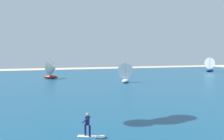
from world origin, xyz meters
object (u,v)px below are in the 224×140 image
at_px(sailboat_anchored_offshore, 52,69).
at_px(sailboat_far_right, 211,64).
at_px(sailboat_far_left, 126,72).
at_px(kitesurfer, 90,128).

bearing_deg(sailboat_anchored_offshore, sailboat_far_right, 7.36).
bearing_deg(sailboat_far_left, sailboat_far_right, 26.53).
relative_size(kitesurfer, sailboat_far_left, 0.44).
bearing_deg(sailboat_anchored_offshore, kitesurfer, -95.17).
height_order(sailboat_anchored_offshore, sailboat_far_right, sailboat_far_right).
height_order(sailboat_far_right, sailboat_far_left, sailboat_far_right).
height_order(kitesurfer, sailboat_far_left, sailboat_far_left).
distance_m(kitesurfer, sailboat_far_left, 36.39).
xyz_separation_m(sailboat_anchored_offshore, sailboat_far_right, (53.10, 6.86, 0.18)).
height_order(sailboat_anchored_offshore, sailboat_far_left, sailboat_anchored_offshore).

